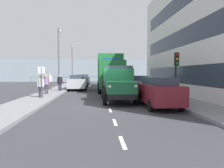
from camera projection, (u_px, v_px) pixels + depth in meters
The scene contains 22 objects.
ground_plane at pixel (103, 91), 22.47m from camera, with size 80.00×80.00×0.00m, color #38383D.
sidewalk_left at pixel (147, 90), 22.85m from camera, with size 2.41×42.56×0.15m, color gray.
sidewalk_right at pixel (57, 90), 22.07m from camera, with size 2.41×42.56×0.15m, color gray.
road_centreline_markings at pixel (103, 91), 22.26m from camera, with size 0.12×39.30×0.01m.
sea_horizon at pixel (99, 71), 46.50m from camera, with size 80.00×0.80×5.00m, color #84939E.
seawall_railing at pixel (99, 78), 43.00m from camera, with size 28.08×0.08×1.20m.
truck_vintage_green at pixel (118, 84), 13.75m from camera, with size 2.17×5.64×2.43m.
lorry_cargo_green at pixel (110, 72), 21.77m from camera, with size 2.58×8.20×3.87m.
car_maroon_kerbside_near at pixel (158, 91), 11.69m from camera, with size 1.78×4.48×1.72m.
car_grey_kerbside_1 at pixel (136, 85), 18.08m from camera, with size 1.83×4.54×1.72m.
car_white_kerbside_2 at pixel (126, 82), 24.14m from camera, with size 1.77×4.31×1.72m.
car_silver_oppositeside_0 at pixel (78, 82), 23.20m from camera, with size 1.97×4.29×1.72m.
car_black_oppositeside_1 at pixel (82, 80), 29.33m from camera, with size 1.97×4.10×1.72m.
car_navy_oppositeside_2 at pixel (84, 79), 35.19m from camera, with size 1.87×4.32×1.72m.
pedestrian_with_bag at pixel (41, 85), 14.99m from camera, with size 0.53×0.34×1.62m.
pedestrian_by_lamp at pixel (46, 83), 17.45m from camera, with size 0.53×0.34×1.67m.
pedestrian_couple_a at pixel (60, 81), 20.56m from camera, with size 0.53×0.34×1.61m.
pedestrian_couple_b at pixel (50, 80), 22.10m from camera, with size 0.53×0.34×1.76m.
traffic_light_near at pixel (176, 65), 14.03m from camera, with size 0.28×0.41×3.20m.
lamp_post_promenade at pixel (59, 53), 23.50m from camera, with size 0.32×1.14×6.93m.
lamp_post_far at pixel (72, 61), 35.49m from camera, with size 0.32×1.14×6.65m.
street_sign at pixel (42, 77), 14.74m from camera, with size 0.50×0.07×2.25m.
Camera 1 is at (0.74, 12.19, 1.95)m, focal length 32.65 mm.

